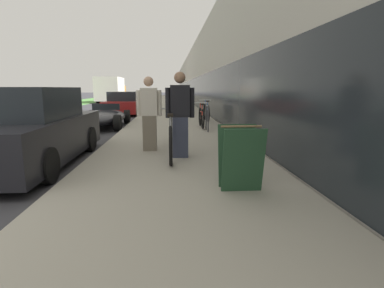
% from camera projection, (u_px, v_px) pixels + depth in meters
% --- Properties ---
extents(sidewalk_slab, '(3.66, 70.00, 0.14)m').
position_uv_depth(sidewalk_slab, '(172.00, 107.00, 24.28)').
color(sidewalk_slab, '#A39E8E').
rests_on(sidewalk_slab, ground).
extents(storefront_facade, '(10.01, 70.00, 5.20)m').
position_uv_depth(storefront_facade, '(235.00, 78.00, 32.13)').
color(storefront_facade, '#BCB7AD').
rests_on(storefront_facade, ground).
extents(lawn_strip, '(4.02, 70.00, 0.03)m').
position_uv_depth(lawn_strip, '(60.00, 105.00, 27.50)').
color(lawn_strip, '#518E42').
rests_on(lawn_strip, ground).
extents(tandem_bicycle, '(0.52, 2.93, 0.92)m').
position_uv_depth(tandem_bicycle, '(171.00, 135.00, 6.47)').
color(tandem_bicycle, black).
rests_on(tandem_bicycle, sidewalk_slab).
extents(person_rider, '(0.58, 0.23, 1.71)m').
position_uv_depth(person_rider, '(180.00, 115.00, 6.02)').
color(person_rider, '#33384C').
rests_on(person_rider, sidewalk_slab).
extents(person_bystander, '(0.56, 0.22, 1.65)m').
position_uv_depth(person_bystander, '(149.00, 114.00, 6.69)').
color(person_bystander, '#756B5B').
rests_on(person_bystander, sidewalk_slab).
extents(bike_rack_hoop, '(0.05, 0.60, 0.84)m').
position_uv_depth(bike_rack_hoop, '(207.00, 115.00, 9.85)').
color(bike_rack_hoop, '#4C4C51').
rests_on(bike_rack_hoop, sidewalk_slab).
extents(cruiser_bike_nearest, '(0.52, 1.65, 0.88)m').
position_uv_depth(cruiser_bike_nearest, '(201.00, 117.00, 10.79)').
color(cruiser_bike_nearest, black).
rests_on(cruiser_bike_nearest, sidewalk_slab).
extents(cruiser_bike_middle, '(0.52, 1.84, 0.90)m').
position_uv_depth(cruiser_bike_middle, '(206.00, 112.00, 12.83)').
color(cruiser_bike_middle, black).
rests_on(cruiser_bike_middle, sidewalk_slab).
extents(sandwich_board_sign, '(0.56, 0.56, 0.90)m').
position_uv_depth(sandwich_board_sign, '(240.00, 157.00, 4.14)').
color(sandwich_board_sign, '#23472D').
rests_on(sandwich_board_sign, sidewalk_slab).
extents(parked_sedan_curbside, '(1.81, 4.29, 1.55)m').
position_uv_depth(parked_sedan_curbside, '(30.00, 130.00, 5.96)').
color(parked_sedan_curbside, black).
rests_on(parked_sedan_curbside, ground).
extents(vintage_roadster_curbside, '(1.71, 4.17, 0.91)m').
position_uv_depth(vintage_roadster_curbside, '(104.00, 117.00, 11.89)').
color(vintage_roadster_curbside, black).
rests_on(vintage_roadster_curbside, ground).
extents(parked_sedan_far, '(1.95, 4.68, 1.33)m').
position_uv_depth(parked_sedan_far, '(124.00, 104.00, 18.02)').
color(parked_sedan_far, maroon).
rests_on(parked_sedan_far, ground).
extents(moving_truck, '(2.50, 6.02, 2.68)m').
position_uv_depth(moving_truck, '(111.00, 90.00, 32.44)').
color(moving_truck, orange).
rests_on(moving_truck, ground).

